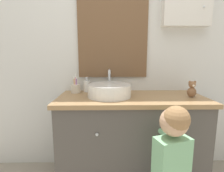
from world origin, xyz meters
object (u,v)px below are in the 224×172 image
Objects in this scene: sink_basin at (110,90)px; toothbrush_holder at (76,88)px; child_figure at (172,159)px; soap_dispenser at (87,86)px; teddy_bear at (192,89)px.

sink_basin reaches higher than toothbrush_holder.
sink_basin is 0.50× the size of child_figure.
sink_basin is 2.91× the size of soap_dispenser.
child_figure is (0.60, -0.68, -0.34)m from soap_dispenser.
toothbrush_holder is 0.11m from soap_dispenser.
sink_basin is at bearing 176.93° from teddy_bear.
soap_dispenser is 0.17× the size of child_figure.
sink_basin is 0.69m from teddy_bear.
sink_basin is 0.35m from toothbrush_holder.
teddy_bear is at bearing -10.87° from toothbrush_holder.
toothbrush_holder reaches higher than child_figure.
sink_basin is at bearing 128.10° from child_figure.
teddy_bear is at bearing 55.35° from child_figure.
toothbrush_holder is 1.28× the size of teddy_bear.
toothbrush_holder is at bearing 137.40° from child_figure.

